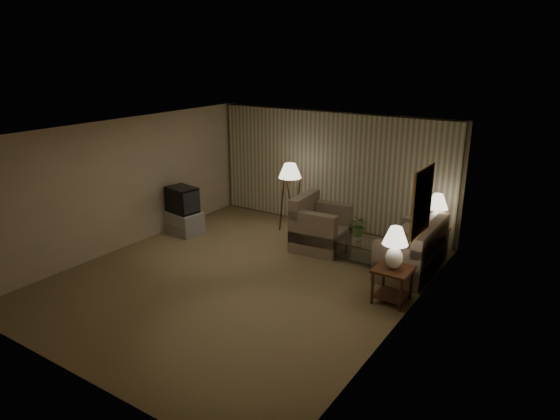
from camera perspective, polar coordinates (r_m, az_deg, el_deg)
The scene contains 16 objects.
ground at distance 9.34m, azimuth -4.36°, elevation -7.64°, with size 7.00×7.00×0.00m, color #9E8657.
room_shell at distance 9.91m, azimuth 0.83°, elevation 4.67°, with size 6.04×7.02×2.72m.
sofa at distance 9.73m, azimuth 14.76°, elevation -4.62°, with size 1.78×0.93×0.78m.
armchair at distance 10.46m, azimuth 4.69°, elevation -2.12°, with size 1.22×1.18×0.90m.
side_table_near at distance 8.50m, azimuth 12.73°, elevation -7.65°, with size 0.59×0.59×0.60m.
side_table_far at distance 10.51m, azimuth 17.19°, elevation -3.04°, with size 0.53×0.45×0.60m.
table_lamp_near at distance 8.26m, azimuth 13.01°, elevation -3.83°, with size 0.42×0.42×0.72m.
table_lamp_far at distance 10.32m, azimuth 17.51°, elevation 0.18°, with size 0.42×0.42×0.72m.
coffee_table at distance 9.96m, azimuth 9.71°, elevation -4.41°, with size 1.17×0.64×0.41m.
tv_cabinet at distance 11.61m, azimuth -10.95°, elevation -1.36°, with size 0.96×0.69×0.50m, color #A1A1A3.
crt_tv at distance 11.45m, azimuth -11.11°, elevation 1.18°, with size 0.74×0.59×0.58m, color black.
floor_lamp at distance 11.35m, azimuth 1.13°, elevation 1.60°, with size 0.52×0.52×1.59m.
ottoman at distance 10.80m, azimuth 2.51°, elevation -2.83°, with size 0.59×0.59×0.39m, color #B55E3D.
vase at distance 9.94m, azimuth 8.98°, elevation -3.14°, with size 0.13×0.13×0.14m, color silver.
flowers at distance 9.84m, azimuth 9.06°, elevation -1.57°, with size 0.40×0.34×0.44m, color #507835.
book at distance 9.74m, azimuth 10.86°, elevation -4.10°, with size 0.14×0.20×0.01m, color olive.
Camera 1 is at (5.20, -6.64, 4.02)m, focal length 32.00 mm.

